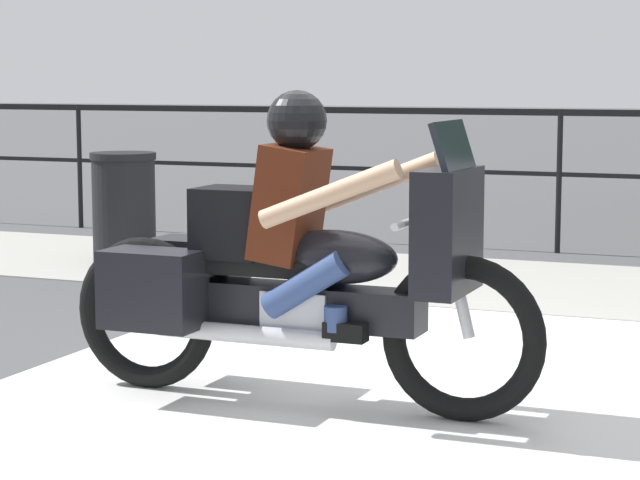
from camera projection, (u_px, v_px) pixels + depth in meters
ground_plane at (355, 382)px, 6.56m from camera, size 120.00×120.00×0.00m
sidewalk_band at (509, 283)px, 9.68m from camera, size 44.00×2.40×0.01m
crosswalk_band at (361, 392)px, 6.34m from camera, size 3.71×6.00×0.01m
fence_railing at (560, 140)px, 11.25m from camera, size 36.00×0.05×1.31m
motorcycle at (290, 267)px, 6.05m from camera, size 2.46×0.76×1.53m
trash_bin at (124, 207)px, 10.78m from camera, size 0.57×0.57×0.95m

